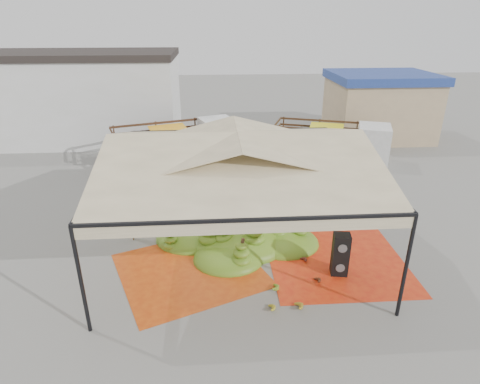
{
  "coord_description": "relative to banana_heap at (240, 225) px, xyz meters",
  "views": [
    {
      "loc": [
        -0.77,
        -12.15,
        7.28
      ],
      "look_at": [
        0.2,
        1.5,
        1.3
      ],
      "focal_mm": 30.0,
      "sensor_mm": 36.0,
      "label": 1
    }
  ],
  "objects": [
    {
      "name": "hand_red_b",
      "position": [
        1.91,
        -1.44,
        -0.55
      ],
      "size": [
        0.51,
        0.47,
        0.19
      ],
      "primitive_type": "ellipsoid",
      "rotation": [
        0.0,
        0.0,
        0.41
      ],
      "color": "#581714",
      "rests_on": "ground"
    },
    {
      "name": "building_tan",
      "position": [
        9.9,
        12.89,
        1.43
      ],
      "size": [
        6.3,
        5.3,
        4.1
      ],
      "color": "tan",
      "rests_on": "ground"
    },
    {
      "name": "tarp_left",
      "position": [
        -1.69,
        -1.64,
        -0.64
      ],
      "size": [
        5.32,
        5.21,
        0.01
      ],
      "primitive_type": "cube",
      "rotation": [
        0.0,
        0.0,
        0.39
      ],
      "color": "#CD5613",
      "rests_on": "ground"
    },
    {
      "name": "building_white",
      "position": [
        -10.1,
        13.89,
        2.07
      ],
      "size": [
        14.3,
        6.3,
        5.4
      ],
      "color": "silver",
      "rests_on": "ground"
    },
    {
      "name": "hand_yellow_b",
      "position": [
        1.27,
        -3.67,
        -0.53
      ],
      "size": [
        0.54,
        0.47,
        0.22
      ],
      "primitive_type": "ellipsoid",
      "rotation": [
        0.0,
        0.0,
        0.18
      ],
      "color": "#B08C23",
      "rests_on": "ground"
    },
    {
      "name": "vendor",
      "position": [
        1.65,
        5.14,
        0.23
      ],
      "size": [
        0.72,
        0.57,
        1.75
      ],
      "primitive_type": "imported",
      "rotation": [
        0.0,
        0.0,
        2.89
      ],
      "color": "gray",
      "rests_on": "ground"
    },
    {
      "name": "ground",
      "position": [
        -0.1,
        -0.11,
        -0.64
      ],
      "size": [
        90.0,
        90.0,
        0.0
      ],
      "primitive_type": "plane",
      "color": "slate",
      "rests_on": "ground"
    },
    {
      "name": "speaker_stack",
      "position": [
        2.9,
        -2.14,
        0.04
      ],
      "size": [
        0.56,
        0.51,
        1.37
      ],
      "rotation": [
        0.0,
        0.0,
        -0.16
      ],
      "color": "black",
      "rests_on": "ground"
    },
    {
      "name": "tarp_right",
      "position": [
        3.04,
        -1.28,
        -0.63
      ],
      "size": [
        4.36,
        4.57,
        0.01
      ],
      "primitive_type": "cube",
      "rotation": [
        0.0,
        0.0,
        -0.01
      ],
      "color": "#E14515",
      "rests_on": "ground"
    },
    {
      "name": "canopy_tent",
      "position": [
        -0.1,
        -0.11,
        2.66
      ],
      "size": [
        8.1,
        8.1,
        4.0
      ],
      "color": "black",
      "rests_on": "ground"
    },
    {
      "name": "hand_yellow_a",
      "position": [
        0.53,
        -3.67,
        -0.54
      ],
      "size": [
        0.47,
        0.39,
        0.2
      ],
      "primitive_type": "ellipsoid",
      "rotation": [
        0.0,
        0.0,
        0.09
      ],
      "color": "gold",
      "rests_on": "ground"
    },
    {
      "name": "truck_right",
      "position": [
        5.82,
        8.4,
        0.63
      ],
      "size": [
        6.34,
        3.92,
        2.06
      ],
      "rotation": [
        0.0,
        0.0,
        -0.34
      ],
      "color": "#4D2919",
      "rests_on": "ground"
    },
    {
      "name": "hand_red_a",
      "position": [
        2.08,
        -2.55,
        -0.55
      ],
      "size": [
        0.47,
        0.41,
        0.19
      ],
      "primitive_type": "ellipsoid",
      "rotation": [
        0.0,
        0.0,
        0.19
      ],
      "color": "#5A2514",
      "rests_on": "ground"
    },
    {
      "name": "banana_leaves",
      "position": [
        -3.8,
        0.2,
        -0.64
      ],
      "size": [
        0.96,
        1.36,
        3.7
      ],
      "primitive_type": null,
      "color": "#1D691C",
      "rests_on": "ground"
    },
    {
      "name": "hand_green",
      "position": [
        0.75,
        -2.78,
        -0.53
      ],
      "size": [
        0.58,
        0.51,
        0.22
      ],
      "primitive_type": "ellipsoid",
      "rotation": [
        0.0,
        0.0,
        -0.25
      ],
      "color": "#4B7B19",
      "rests_on": "ground"
    },
    {
      "name": "truck_left",
      "position": [
        -2.52,
        8.51,
        0.72
      ],
      "size": [
        6.77,
        4.17,
        2.2
      ],
      "rotation": [
        0.0,
        0.0,
        0.34
      ],
      "color": "#452817",
      "rests_on": "ground"
    },
    {
      "name": "hanging_bunches",
      "position": [
        -0.06,
        -1.33,
        1.98
      ],
      "size": [
        1.74,
        0.24,
        0.2
      ],
      "color": "#48841B",
      "rests_on": "ground"
    },
    {
      "name": "banana_heap",
      "position": [
        0.0,
        0.0,
        0.0
      ],
      "size": [
        7.35,
        6.74,
        1.28
      ],
      "primitive_type": "ellipsoid",
      "rotation": [
        0.0,
        0.0,
        0.37
      ],
      "color": "#47841B",
      "rests_on": "ground"
    }
  ]
}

